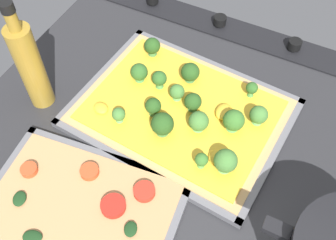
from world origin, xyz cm
name	(u,v)px	position (x,y,z in cm)	size (l,w,h in cm)	color
ground_plane	(193,156)	(0.00, 0.00, -1.50)	(83.29, 70.86, 3.00)	#28282B
stove_control_panel	(255,36)	(0.00, -31.93, 0.55)	(79.96, 7.00, 2.60)	black
baking_tray_front	(181,114)	(5.42, -6.08, 0.36)	(39.70, 31.43, 1.30)	slate
broccoli_pizza	(184,110)	(4.85, -5.98, 2.06)	(37.11, 28.85, 5.93)	tan
baking_tray_back	(80,211)	(11.36, 18.14, 0.38)	(32.91, 24.91, 1.30)	slate
veggie_pizza_back	(82,210)	(10.87, 18.09, 1.08)	(30.26, 22.27, 1.90)	tan
oil_bottle	(30,65)	(30.46, 2.28, 9.38)	(4.44, 4.44, 22.49)	olive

